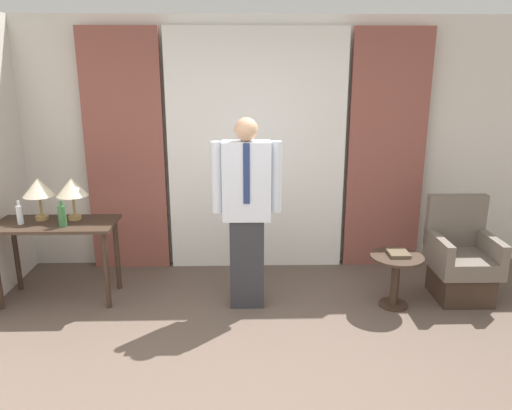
{
  "coord_description": "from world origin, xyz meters",
  "views": [
    {
      "loc": [
        -0.14,
        -2.78,
        2.22
      ],
      "look_at": [
        -0.03,
        1.38,
        1.03
      ],
      "focal_mm": 35.0,
      "sensor_mm": 36.0,
      "label": 1
    }
  ],
  "objects_px": {
    "table_lamp_right": "(72,188)",
    "armchair": "(461,262)",
    "bottle_by_lamp": "(62,216)",
    "desk": "(57,236)",
    "bottle_near_edge": "(20,214)",
    "person": "(247,207)",
    "side_table": "(396,272)",
    "book": "(398,253)",
    "table_lamp_left": "(38,188)"
  },
  "relations": [
    {
      "from": "desk",
      "to": "table_lamp_left",
      "type": "bearing_deg",
      "value": 147.67
    },
    {
      "from": "side_table",
      "to": "person",
      "type": "bearing_deg",
      "value": 177.81
    },
    {
      "from": "table_lamp_left",
      "to": "book",
      "type": "distance_m",
      "value": 3.42
    },
    {
      "from": "desk",
      "to": "table_lamp_right",
      "type": "height_order",
      "value": "table_lamp_right"
    },
    {
      "from": "desk",
      "to": "bottle_by_lamp",
      "type": "height_order",
      "value": "bottle_by_lamp"
    },
    {
      "from": "armchair",
      "to": "side_table",
      "type": "xyz_separation_m",
      "value": [
        -0.69,
        -0.19,
        -0.01
      ]
    },
    {
      "from": "table_lamp_right",
      "to": "bottle_near_edge",
      "type": "bearing_deg",
      "value": -163.89
    },
    {
      "from": "person",
      "to": "table_lamp_right",
      "type": "bearing_deg",
      "value": 170.03
    },
    {
      "from": "bottle_by_lamp",
      "to": "side_table",
      "type": "xyz_separation_m",
      "value": [
        3.07,
        -0.13,
        -0.53
      ]
    },
    {
      "from": "table_lamp_left",
      "to": "table_lamp_right",
      "type": "height_order",
      "value": "same"
    },
    {
      "from": "table_lamp_right",
      "to": "bottle_near_edge",
      "type": "xyz_separation_m",
      "value": [
        -0.46,
        -0.13,
        -0.22
      ]
    },
    {
      "from": "person",
      "to": "book",
      "type": "height_order",
      "value": "person"
    },
    {
      "from": "person",
      "to": "book",
      "type": "distance_m",
      "value": 1.47
    },
    {
      "from": "bottle_near_edge",
      "to": "bottle_by_lamp",
      "type": "bearing_deg",
      "value": -10.7
    },
    {
      "from": "table_lamp_right",
      "to": "bottle_by_lamp",
      "type": "height_order",
      "value": "table_lamp_right"
    },
    {
      "from": "table_lamp_right",
      "to": "desk",
      "type": "bearing_deg",
      "value": -147.67
    },
    {
      "from": "bottle_near_edge",
      "to": "bottle_by_lamp",
      "type": "distance_m",
      "value": 0.42
    },
    {
      "from": "bottle_near_edge",
      "to": "bottle_by_lamp",
      "type": "xyz_separation_m",
      "value": [
        0.42,
        -0.08,
        0.01
      ]
    },
    {
      "from": "side_table",
      "to": "book",
      "type": "relative_size",
      "value": 2.36
    },
    {
      "from": "person",
      "to": "side_table",
      "type": "relative_size",
      "value": 3.5
    },
    {
      "from": "person",
      "to": "side_table",
      "type": "xyz_separation_m",
      "value": [
        1.39,
        -0.05,
        -0.62
      ]
    },
    {
      "from": "armchair",
      "to": "book",
      "type": "bearing_deg",
      "value": -165.98
    },
    {
      "from": "bottle_near_edge",
      "to": "table_lamp_left",
      "type": "bearing_deg",
      "value": 42.43
    },
    {
      "from": "bottle_by_lamp",
      "to": "desk",
      "type": "bearing_deg",
      "value": 135.86
    },
    {
      "from": "bottle_by_lamp",
      "to": "book",
      "type": "bearing_deg",
      "value": -1.95
    },
    {
      "from": "table_lamp_left",
      "to": "bottle_near_edge",
      "type": "bearing_deg",
      "value": -137.57
    },
    {
      "from": "table_lamp_right",
      "to": "person",
      "type": "bearing_deg",
      "value": -9.97
    },
    {
      "from": "bottle_near_edge",
      "to": "armchair",
      "type": "distance_m",
      "value": 4.21
    },
    {
      "from": "table_lamp_right",
      "to": "armchair",
      "type": "bearing_deg",
      "value": -2.27
    },
    {
      "from": "book",
      "to": "side_table",
      "type": "bearing_deg",
      "value": -122.54
    },
    {
      "from": "armchair",
      "to": "book",
      "type": "relative_size",
      "value": 4.54
    },
    {
      "from": "desk",
      "to": "person",
      "type": "xyz_separation_m",
      "value": [
        1.8,
        -0.19,
        0.32
      ]
    },
    {
      "from": "armchair",
      "to": "side_table",
      "type": "height_order",
      "value": "armchair"
    },
    {
      "from": "bottle_near_edge",
      "to": "bottle_by_lamp",
      "type": "height_order",
      "value": "bottle_by_lamp"
    },
    {
      "from": "side_table",
      "to": "bottle_by_lamp",
      "type": "bearing_deg",
      "value": 177.56
    },
    {
      "from": "bottle_by_lamp",
      "to": "table_lamp_right",
      "type": "bearing_deg",
      "value": 78.9
    },
    {
      "from": "table_lamp_left",
      "to": "person",
      "type": "height_order",
      "value": "person"
    },
    {
      "from": "bottle_by_lamp",
      "to": "armchair",
      "type": "height_order",
      "value": "bottle_by_lamp"
    },
    {
      "from": "table_lamp_right",
      "to": "side_table",
      "type": "relative_size",
      "value": 0.8
    },
    {
      "from": "person",
      "to": "side_table",
      "type": "bearing_deg",
      "value": -2.19
    },
    {
      "from": "bottle_by_lamp",
      "to": "armchair",
      "type": "bearing_deg",
      "value": 0.97
    },
    {
      "from": "desk",
      "to": "table_lamp_left",
      "type": "xyz_separation_m",
      "value": [
        -0.16,
        0.1,
        0.44
      ]
    },
    {
      "from": "table_lamp_left",
      "to": "table_lamp_right",
      "type": "relative_size",
      "value": 1.0
    },
    {
      "from": "bottle_near_edge",
      "to": "book",
      "type": "relative_size",
      "value": 1.04
    },
    {
      "from": "desk",
      "to": "book",
      "type": "height_order",
      "value": "desk"
    },
    {
      "from": "table_lamp_right",
      "to": "armchair",
      "type": "xyz_separation_m",
      "value": [
        3.72,
        -0.15,
        -0.73
      ]
    },
    {
      "from": "bottle_near_edge",
      "to": "armchair",
      "type": "bearing_deg",
      "value": -0.21
    },
    {
      "from": "table_lamp_left",
      "to": "side_table",
      "type": "distance_m",
      "value": 3.44
    },
    {
      "from": "book",
      "to": "desk",
      "type": "bearing_deg",
      "value": 176.12
    },
    {
      "from": "desk",
      "to": "side_table",
      "type": "height_order",
      "value": "desk"
    }
  ]
}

